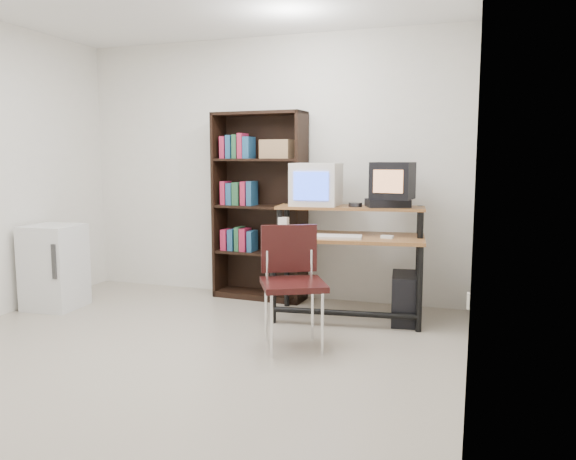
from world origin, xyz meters
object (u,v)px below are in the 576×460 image
(pc_tower, at_px, (404,298))
(bookshelf, at_px, (260,204))
(crt_tv, at_px, (393,181))
(mini_fridge, at_px, (54,267))
(crt_monitor, at_px, (316,185))
(computer_desk, at_px, (349,240))
(school_chair, at_px, (292,272))

(pc_tower, height_order, bookshelf, bookshelf)
(crt_tv, height_order, bookshelf, bookshelf)
(bookshelf, distance_m, mini_fridge, 2.04)
(crt_monitor, bearing_deg, crt_tv, 1.62)
(computer_desk, relative_size, pc_tower, 3.03)
(computer_desk, relative_size, crt_monitor, 3.10)
(crt_tv, height_order, school_chair, crt_tv)
(crt_monitor, xyz_separation_m, school_chair, (0.08, -0.97, -0.61))
(crt_tv, bearing_deg, bookshelf, 173.46)
(pc_tower, bearing_deg, computer_desk, 173.97)
(mini_fridge, bearing_deg, computer_desk, 7.69)
(bookshelf, bearing_deg, pc_tower, -12.75)
(pc_tower, height_order, mini_fridge, mini_fridge)
(bookshelf, bearing_deg, mini_fridge, -146.20)
(crt_tv, relative_size, bookshelf, 0.20)
(crt_monitor, bearing_deg, mini_fridge, -166.71)
(pc_tower, bearing_deg, crt_monitor, 166.06)
(school_chair, distance_m, bookshelf, 1.55)
(pc_tower, distance_m, school_chair, 1.19)
(bookshelf, relative_size, mini_fridge, 2.35)
(bookshelf, height_order, mini_fridge, bookshelf)
(computer_desk, distance_m, school_chair, 0.91)
(computer_desk, relative_size, bookshelf, 0.74)
(mini_fridge, bearing_deg, crt_tv, 9.19)
(crt_monitor, relative_size, crt_tv, 1.19)
(crt_monitor, relative_size, school_chair, 0.49)
(pc_tower, bearing_deg, school_chair, -136.96)
(crt_monitor, relative_size, pc_tower, 0.98)
(bookshelf, bearing_deg, crt_monitor, -22.71)
(pc_tower, xyz_separation_m, school_chair, (-0.73, -0.87, 0.35))
(school_chair, xyz_separation_m, bookshelf, (-0.76, 1.30, 0.39))
(computer_desk, bearing_deg, school_chair, -112.37)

